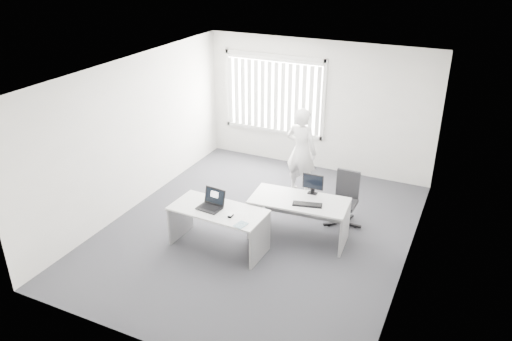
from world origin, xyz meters
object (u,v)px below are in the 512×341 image
at_px(office_chair, 344,208).
at_px(person, 301,151).
at_px(desk_far, 299,211).
at_px(laptop, 209,201).
at_px(desk_near, 218,220).
at_px(monitor, 313,184).

distance_m(office_chair, person, 1.51).
relative_size(desk_far, laptop, 4.38).
height_order(person, laptop, person).
xyz_separation_m(desk_near, office_chair, (1.64, 1.59, -0.20)).
relative_size(office_chair, laptop, 2.60).
bearing_deg(desk_far, laptop, -149.28).
relative_size(desk_far, monitor, 4.66).
height_order(desk_near, office_chair, office_chair).
distance_m(desk_far, person, 1.74).
bearing_deg(monitor, office_chair, 44.67).
xyz_separation_m(person, laptop, (-0.64, -2.46, -0.03)).
relative_size(desk_near, office_chair, 1.60).
relative_size(office_chair, monitor, 2.76).
xyz_separation_m(laptop, monitor, (1.33, 1.17, 0.05)).
bearing_deg(desk_near, monitor, 45.15).
bearing_deg(person, monitor, 127.12).
bearing_deg(laptop, monitor, 46.30).
bearing_deg(monitor, person, 115.73).
relative_size(desk_near, desk_far, 0.95).
height_order(desk_far, monitor, monitor).
relative_size(desk_far, person, 0.94).
bearing_deg(office_chair, laptop, -137.46).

